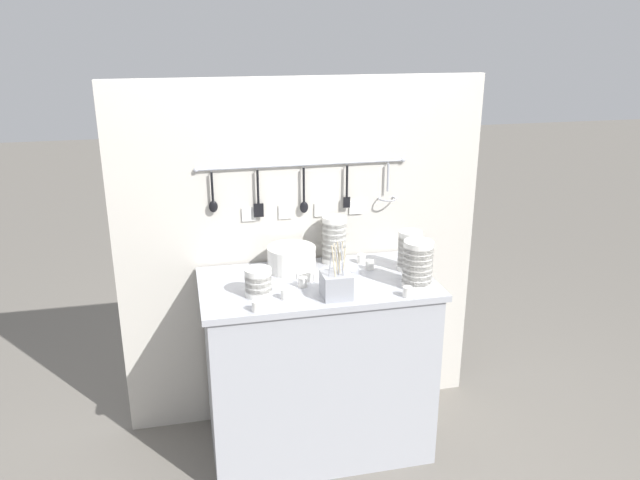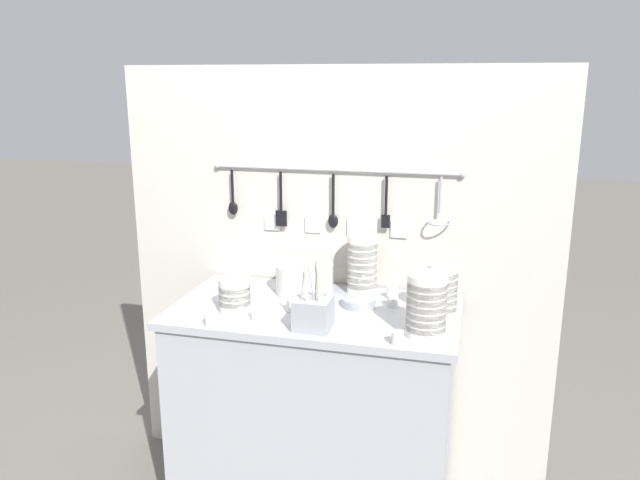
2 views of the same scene
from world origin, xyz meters
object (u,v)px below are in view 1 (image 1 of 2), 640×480
object	(u,v)px
cup_edge_far	(311,276)
steel_mixing_bowl	(346,270)
cup_by_caddy	(370,265)
plate_stack	(292,259)
bowl_stack_short_front	(258,282)
cup_front_left	(361,259)
bowl_stack_nested_right	(418,264)
cup_back_left	(407,292)
cup_mid_row	(303,282)
bowl_stack_back_corner	(334,240)
cup_edge_near	(257,306)
cup_centre	(286,294)
cutlery_caddy	(336,285)

from	to	relation	value
cup_edge_far	steel_mixing_bowl	bearing A→B (deg)	15.54
cup_edge_far	cup_by_caddy	xyz separation A→B (m)	(0.32, 0.08, 0.00)
plate_stack	cup_by_caddy	size ratio (longest dim) A/B	5.05
bowl_stack_short_front	cup_front_left	size ratio (longest dim) A/B	2.75
bowl_stack_nested_right	cup_back_left	distance (m)	0.16
steel_mixing_bowl	cup_by_caddy	size ratio (longest dim) A/B	2.82
bowl_stack_short_front	steel_mixing_bowl	distance (m)	0.49
cup_edge_far	cup_mid_row	bearing A→B (deg)	-128.62
bowl_stack_back_corner	cup_edge_near	size ratio (longest dim) A/B	5.17
steel_mixing_bowl	cup_edge_far	xyz separation A→B (m)	(-0.19, -0.05, 0.01)
bowl_stack_back_corner	cup_back_left	world-z (taller)	bowl_stack_back_corner
bowl_stack_nested_right	cup_centre	xyz separation A→B (m)	(-0.63, -0.00, -0.09)
cup_front_left	cup_edge_far	bearing A→B (deg)	-150.39
plate_stack	cup_edge_far	bearing A→B (deg)	-67.90
cup_front_left	bowl_stack_back_corner	bearing A→B (deg)	162.15
cup_edge_far	cup_edge_near	bearing A→B (deg)	-136.78
cup_edge_near	cup_by_caddy	world-z (taller)	same
bowl_stack_short_front	cup_edge_far	xyz separation A→B (m)	(0.27, 0.12, -0.04)
cup_edge_near	cup_by_caddy	xyz separation A→B (m)	(0.62, 0.36, 0.00)
bowl_stack_back_corner	steel_mixing_bowl	size ratio (longest dim) A/B	1.83
cutlery_caddy	cup_mid_row	world-z (taller)	cutlery_caddy
cutlery_caddy	cup_back_left	size ratio (longest dim) A/B	5.54
plate_stack	cup_edge_far	distance (m)	0.17
bowl_stack_back_corner	cutlery_caddy	bearing A→B (deg)	-102.81
cup_mid_row	cup_by_caddy	bearing A→B (deg)	21.24
cup_by_caddy	cup_mid_row	size ratio (longest dim) A/B	1.00
plate_stack	bowl_stack_back_corner	bearing A→B (deg)	14.25
cup_edge_near	cup_mid_row	size ratio (longest dim) A/B	1.00
bowl_stack_back_corner	steel_mixing_bowl	world-z (taller)	bowl_stack_back_corner
cup_edge_far	bowl_stack_short_front	bearing A→B (deg)	-156.48
cutlery_caddy	cup_front_left	xyz separation A→B (m)	(0.23, 0.39, -0.04)
cutlery_caddy	plate_stack	bearing A→B (deg)	110.51
bowl_stack_back_corner	cup_centre	bearing A→B (deg)	-129.30
cup_back_left	cup_centre	distance (m)	0.56
cup_edge_far	cup_back_left	distance (m)	0.48
bowl_stack_short_front	plate_stack	bearing A→B (deg)	53.31
bowl_stack_nested_right	steel_mixing_bowl	xyz separation A→B (m)	(-0.28, 0.23, -0.10)
plate_stack	cup_front_left	size ratio (longest dim) A/B	5.05
bowl_stack_short_front	cup_mid_row	world-z (taller)	bowl_stack_short_front
bowl_stack_short_front	cup_edge_far	size ratio (longest dim) A/B	2.75
plate_stack	cup_front_left	world-z (taller)	plate_stack
cup_edge_near	cup_mid_row	bearing A→B (deg)	41.14
steel_mixing_bowl	plate_stack	bearing A→B (deg)	157.50
cup_edge_near	cup_centre	bearing A→B (deg)	34.90
cup_mid_row	plate_stack	bearing A→B (deg)	93.03
cup_by_caddy	cup_centre	xyz separation A→B (m)	(-0.48, -0.26, 0.00)
cup_edge_near	cup_centre	distance (m)	0.18
cutlery_caddy	cup_front_left	world-z (taller)	cutlery_caddy
cup_by_caddy	cup_front_left	bearing A→B (deg)	99.66
cutlery_caddy	bowl_stack_nested_right	bearing A→B (deg)	4.30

